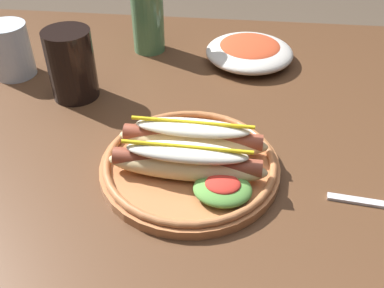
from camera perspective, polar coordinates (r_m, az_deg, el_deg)
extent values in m
cube|color=#51331E|center=(0.77, -4.22, -0.16)|extent=(1.25, 1.05, 0.04)
cylinder|color=#51331E|center=(1.49, -21.33, 0.55)|extent=(0.06, 0.06, 0.70)
cylinder|color=#51331E|center=(1.39, 22.17, -2.50)|extent=(0.06, 0.06, 0.70)
cylinder|color=#B77042|center=(0.69, -0.28, -2.99)|extent=(0.28, 0.28, 0.02)
torus|color=#B77042|center=(0.68, -0.29, -2.23)|extent=(0.27, 0.27, 0.01)
ellipsoid|color=#E0C184|center=(0.64, -0.67, -2.87)|extent=(0.24, 0.05, 0.04)
cylinder|color=brown|center=(0.64, -0.68, -2.34)|extent=(0.22, 0.03, 0.03)
ellipsoid|color=silver|center=(0.63, -0.69, -1.08)|extent=(0.18, 0.05, 0.02)
cylinder|color=yellow|center=(0.62, -0.70, -0.37)|extent=(0.19, 0.01, 0.01)
ellipsoid|color=#E0C184|center=(0.69, 0.07, 0.39)|extent=(0.24, 0.05, 0.04)
cylinder|color=brown|center=(0.69, 0.07, 0.90)|extent=(0.22, 0.03, 0.03)
ellipsoid|color=silver|center=(0.67, 0.07, 2.13)|extent=(0.18, 0.05, 0.02)
cylinder|color=yellow|center=(0.67, 0.07, 2.82)|extent=(0.19, 0.01, 0.01)
ellipsoid|color=#5B9942|center=(0.62, 3.99, -5.86)|extent=(0.08, 0.07, 0.02)
ellipsoid|color=red|center=(0.61, 4.03, -5.19)|extent=(0.05, 0.04, 0.01)
cube|color=silver|center=(0.68, 20.68, -6.90)|extent=(0.09, 0.02, 0.00)
cylinder|color=black|center=(0.87, -15.39, 9.91)|extent=(0.09, 0.09, 0.13)
cylinder|color=silver|center=(0.99, -22.53, 11.17)|extent=(0.08, 0.08, 0.11)
cylinder|color=#4C7F51|center=(1.02, -5.77, 16.19)|extent=(0.07, 0.07, 0.16)
ellipsoid|color=silver|center=(0.99, 7.45, 11.73)|extent=(0.19, 0.19, 0.04)
ellipsoid|color=#B74223|center=(0.98, 7.52, 12.45)|extent=(0.13, 0.13, 0.02)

